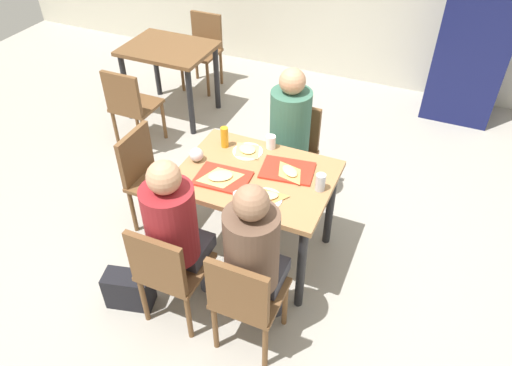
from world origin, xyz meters
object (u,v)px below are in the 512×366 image
(drink_fridge, at_px, (478,29))
(pizza_slice_d, at_px, (266,196))
(chair_far_side, at_px, (293,148))
(foil_bundle, at_px, (196,155))
(background_chair_far, at_px, (204,45))
(person_far_side, at_px, (288,131))
(chair_near_right, at_px, (245,297))
(tray_red_far, at_px, (287,170))
(handbag, at_px, (129,290))
(pizza_slice_c, at_px, (247,150))
(person_in_brown_jacket, at_px, (254,252))
(chair_left_end, at_px, (149,173))
(pizza_slice_a, at_px, (220,177))
(paper_plate_near_edge, at_px, (265,199))
(background_table, at_px, (169,59))
(main_table, at_px, (256,187))
(plastic_cup_a, at_px, (271,142))
(tray_red_near, at_px, (223,178))
(plastic_cup_b, at_px, (239,199))
(pizza_slice_b, at_px, (290,172))
(chair_near_left, at_px, (168,270))
(paper_plate_center, at_px, (248,152))
(background_chair_near, at_px, (131,104))
(person_in_red, at_px, (175,227))
(soda_can, at_px, (320,182))
(condiment_bottle, at_px, (225,137))

(drink_fridge, bearing_deg, pizza_slice_d, -108.84)
(chair_far_side, distance_m, foil_bundle, 0.97)
(background_chair_far, bearing_deg, person_far_side, -45.04)
(chair_near_right, relative_size, background_chair_far, 1.00)
(tray_red_far, distance_m, handbag, 1.37)
(pizza_slice_c, xyz_separation_m, foil_bundle, (-0.29, -0.24, 0.03))
(pizza_slice_c, relative_size, pizza_slice_d, 0.95)
(person_far_side, bearing_deg, person_in_brown_jacket, -78.26)
(pizza_slice_d, height_order, drink_fridge, drink_fridge)
(chair_left_end, height_order, background_chair_far, same)
(pizza_slice_a, relative_size, pizza_slice_c, 1.20)
(background_chair_far, bearing_deg, person_in_brown_jacket, -56.71)
(paper_plate_near_edge, height_order, background_table, paper_plate_near_edge)
(main_table, relative_size, background_chair_far, 1.25)
(plastic_cup_a, bearing_deg, tray_red_near, -108.60)
(plastic_cup_b, bearing_deg, handbag, -144.40)
(pizza_slice_b, height_order, drink_fridge, drink_fridge)
(pizza_slice_d, bearing_deg, background_chair_far, 126.06)
(chair_near_left, height_order, pizza_slice_c, chair_near_left)
(tray_red_near, relative_size, pizza_slice_c, 1.48)
(chair_far_side, distance_m, paper_plate_center, 0.65)
(pizza_slice_b, xyz_separation_m, foil_bundle, (-0.66, -0.11, 0.03))
(chair_far_side, distance_m, background_chair_near, 1.67)
(drink_fridge, bearing_deg, main_table, -112.86)
(chair_near_left, xyz_separation_m, chair_near_right, (0.53, 0.00, 0.00))
(main_table, bearing_deg, person_in_red, -112.56)
(chair_far_side, relative_size, paper_plate_center, 3.86)
(chair_near_right, bearing_deg, person_in_red, 165.17)
(main_table, bearing_deg, chair_near_right, -71.19)
(chair_near_right, height_order, drink_fridge, drink_fridge)
(chair_left_end, relative_size, soda_can, 6.96)
(tray_red_far, relative_size, plastic_cup_b, 3.60)
(plastic_cup_b, bearing_deg, person_in_brown_jacket, -51.80)
(person_far_side, xyz_separation_m, condiment_bottle, (-0.34, -0.42, 0.11))
(chair_left_end, height_order, paper_plate_near_edge, chair_left_end)
(chair_left_end, bearing_deg, main_table, 0.00)
(chair_near_right, distance_m, foil_bundle, 1.09)
(chair_far_side, relative_size, person_in_brown_jacket, 0.67)
(chair_near_right, height_order, paper_plate_center, chair_near_right)
(chair_near_right, xyz_separation_m, person_in_red, (-0.53, 0.14, 0.25))
(pizza_slice_a, xyz_separation_m, soda_can, (0.65, 0.17, 0.04))
(paper_plate_near_edge, relative_size, pizza_slice_b, 0.94)
(chair_far_side, xyz_separation_m, tray_red_far, (0.19, -0.66, 0.29))
(chair_left_end, bearing_deg, person_far_side, 34.90)
(background_chair_far, bearing_deg, pizza_slice_b, -49.71)
(pizza_slice_a, bearing_deg, paper_plate_near_edge, -11.01)
(condiment_bottle, relative_size, background_chair_near, 0.19)
(chair_far_side, distance_m, background_table, 1.86)
(chair_left_end, distance_m, background_chair_near, 1.13)
(tray_red_near, height_order, background_table, tray_red_near)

